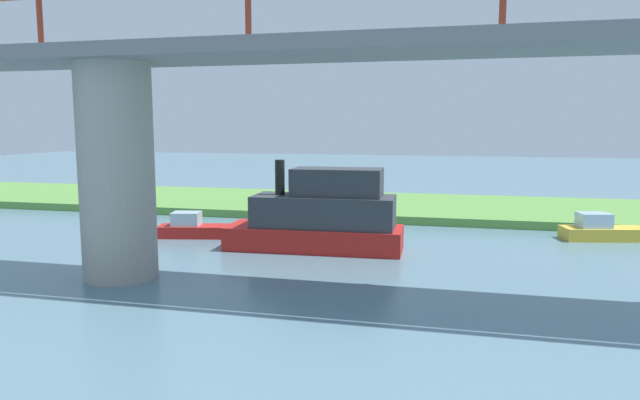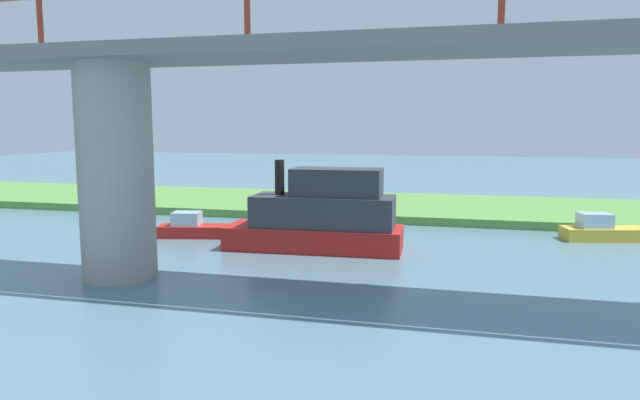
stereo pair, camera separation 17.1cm
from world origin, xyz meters
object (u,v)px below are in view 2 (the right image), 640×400
object	(u,v)px
person_on_bank	(367,198)
riverboat_paddlewheel	(320,217)
skiff_small	(602,231)
bridge_pylon	(116,172)
mooring_post	(346,203)
motorboat_red	(194,228)

from	to	relation	value
person_on_bank	riverboat_paddlewheel	size ratio (longest dim) A/B	0.17
skiff_small	bridge_pylon	bearing A→B (deg)	32.12
person_on_bank	mooring_post	xyz separation A→B (m)	(1.16, 1.15, -0.25)
mooring_post	bridge_pylon	bearing A→B (deg)	70.60
riverboat_paddlewheel	motorboat_red	bearing A→B (deg)	-11.01
bridge_pylon	skiff_small	size ratio (longest dim) A/B	1.85
bridge_pylon	person_on_bank	bearing A→B (deg)	-111.61
mooring_post	riverboat_paddlewheel	bearing A→B (deg)	94.01
bridge_pylon	skiff_small	bearing A→B (deg)	-147.88
skiff_small	person_on_bank	bearing A→B (deg)	-20.03
person_on_bank	skiff_small	distance (m)	13.83
skiff_small	riverboat_paddlewheel	bearing A→B (deg)	22.95
person_on_bank	motorboat_red	size ratio (longest dim) A/B	0.33
mooring_post	riverboat_paddlewheel	world-z (taller)	riverboat_paddlewheel
bridge_pylon	mooring_post	xyz separation A→B (m)	(-5.63, -15.98, -3.12)
motorboat_red	bridge_pylon	bearing A→B (deg)	96.36
mooring_post	skiff_small	size ratio (longest dim) A/B	0.20
motorboat_red	skiff_small	bearing A→B (deg)	-168.21
mooring_post	motorboat_red	distance (m)	10.25
bridge_pylon	riverboat_paddlewheel	world-z (taller)	bridge_pylon
bridge_pylon	skiff_small	xyz separation A→B (m)	(-19.76, -12.41, -3.57)
skiff_small	motorboat_red	size ratio (longest dim) A/B	1.05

